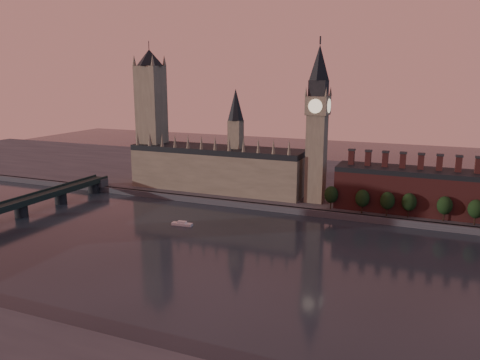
# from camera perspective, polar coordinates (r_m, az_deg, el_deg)

# --- Properties ---
(ground) EXTENTS (900.00, 900.00, 0.00)m
(ground) POSITION_cam_1_polar(r_m,az_deg,el_deg) (224.40, -0.32, -10.13)
(ground) COLOR black
(ground) RESTS_ON ground
(north_bank) EXTENTS (900.00, 182.00, 4.00)m
(north_bank) POSITION_cam_1_polar(r_m,az_deg,el_deg) (386.76, 10.03, -0.28)
(north_bank) COLOR #4E4E53
(north_bank) RESTS_ON ground
(palace_of_westminster) EXTENTS (130.00, 30.30, 74.00)m
(palace_of_westminster) POSITION_cam_1_polar(r_m,az_deg,el_deg) (344.49, -2.73, 1.67)
(palace_of_westminster) COLOR gray
(palace_of_westminster) RESTS_ON north_bank
(victoria_tower) EXTENTS (24.00, 24.00, 108.00)m
(victoria_tower) POSITION_cam_1_polar(r_m,az_deg,el_deg) (366.77, -10.74, 8.04)
(victoria_tower) COLOR gray
(victoria_tower) RESTS_ON north_bank
(big_ben) EXTENTS (15.00, 15.00, 107.00)m
(big_ben) POSITION_cam_1_polar(r_m,az_deg,el_deg) (310.28, 9.41, 6.89)
(big_ben) COLOR gray
(big_ben) RESTS_ON north_bank
(chimney_block) EXTENTS (110.00, 25.00, 37.00)m
(chimney_block) POSITION_cam_1_polar(r_m,az_deg,el_deg) (308.34, 21.90, -1.25)
(chimney_block) COLOR maroon
(chimney_block) RESTS_ON north_bank
(embankment_tree_0) EXTENTS (8.60, 8.60, 14.88)m
(embankment_tree_0) POSITION_cam_1_polar(r_m,az_deg,el_deg) (300.68, 11.05, -1.75)
(embankment_tree_0) COLOR black
(embankment_tree_0) RESTS_ON north_bank
(embankment_tree_1) EXTENTS (8.60, 8.60, 14.88)m
(embankment_tree_1) POSITION_cam_1_polar(r_m,az_deg,el_deg) (295.88, 14.70, -2.17)
(embankment_tree_1) COLOR black
(embankment_tree_1) RESTS_ON north_bank
(embankment_tree_2) EXTENTS (8.60, 8.60, 14.88)m
(embankment_tree_2) POSITION_cam_1_polar(r_m,az_deg,el_deg) (294.48, 17.53, -2.41)
(embankment_tree_2) COLOR black
(embankment_tree_2) RESTS_ON north_bank
(embankment_tree_3) EXTENTS (8.60, 8.60, 14.88)m
(embankment_tree_3) POSITION_cam_1_polar(r_m,az_deg,el_deg) (295.23, 19.92, -2.55)
(embankment_tree_3) COLOR black
(embankment_tree_3) RESTS_ON north_bank
(embankment_tree_4) EXTENTS (8.60, 8.60, 14.88)m
(embankment_tree_4) POSITION_cam_1_polar(r_m,az_deg,el_deg) (295.26, 23.69, -2.86)
(embankment_tree_4) COLOR black
(embankment_tree_4) RESTS_ON north_bank
(embankment_tree_5) EXTENTS (8.60, 8.60, 14.88)m
(embankment_tree_5) POSITION_cam_1_polar(r_m,az_deg,el_deg) (295.08, 26.81, -3.17)
(embankment_tree_5) COLOR black
(embankment_tree_5) RESTS_ON north_bank
(river_boat) EXTENTS (12.83, 4.72, 2.51)m
(river_boat) POSITION_cam_1_polar(r_m,az_deg,el_deg) (280.51, -7.08, -5.31)
(river_boat) COLOR silver
(river_boat) RESTS_ON ground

